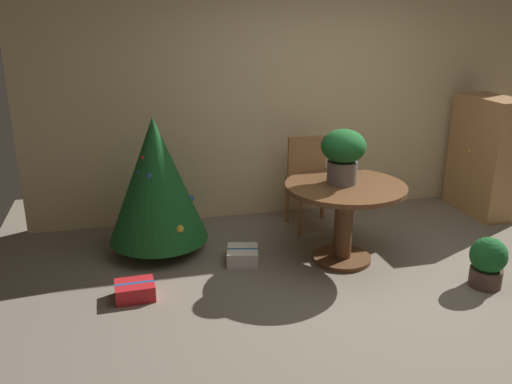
% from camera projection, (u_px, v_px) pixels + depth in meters
% --- Properties ---
extents(ground_plane, '(6.60, 6.60, 0.00)m').
position_uv_depth(ground_plane, '(399.00, 301.00, 4.17)').
color(ground_plane, '#756B5B').
extents(back_wall_panel, '(6.00, 0.10, 2.60)m').
position_uv_depth(back_wall_panel, '(309.00, 94.00, 5.78)').
color(back_wall_panel, beige).
rests_on(back_wall_panel, ground_plane).
extents(round_dining_table, '(1.06, 1.06, 0.72)m').
position_uv_depth(round_dining_table, '(344.00, 206.00, 4.71)').
color(round_dining_table, brown).
rests_on(round_dining_table, ground_plane).
extents(flower_vase, '(0.39, 0.39, 0.48)m').
position_uv_depth(flower_vase, '(343.00, 152.00, 4.60)').
color(flower_vase, '#665B51').
rests_on(flower_vase, round_dining_table).
extents(wooden_chair_far, '(0.44, 0.46, 0.93)m').
position_uv_depth(wooden_chair_far, '(310.00, 176.00, 5.53)').
color(wooden_chair_far, '#9E6B3D').
rests_on(wooden_chair_far, ground_plane).
extents(holiday_tree, '(0.91, 0.91, 1.27)m').
position_uv_depth(holiday_tree, '(156.00, 180.00, 4.84)').
color(holiday_tree, brown).
rests_on(holiday_tree, ground_plane).
extents(gift_box_red, '(0.31, 0.25, 0.13)m').
position_uv_depth(gift_box_red, '(135.00, 290.00, 4.21)').
color(gift_box_red, red).
rests_on(gift_box_red, ground_plane).
extents(gift_box_cream, '(0.33, 0.35, 0.13)m').
position_uv_depth(gift_box_cream, '(243.00, 255.00, 4.82)').
color(gift_box_cream, silver).
rests_on(gift_box_cream, ground_plane).
extents(wooden_cabinet, '(0.43, 0.84, 1.29)m').
position_uv_depth(wooden_cabinet, '(486.00, 156.00, 5.88)').
color(wooden_cabinet, '#B27F4C').
rests_on(wooden_cabinet, ground_plane).
extents(potted_plant, '(0.30, 0.30, 0.42)m').
position_uv_depth(potted_plant, '(488.00, 262.00, 4.35)').
color(potted_plant, '#4C382D').
rests_on(potted_plant, ground_plane).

